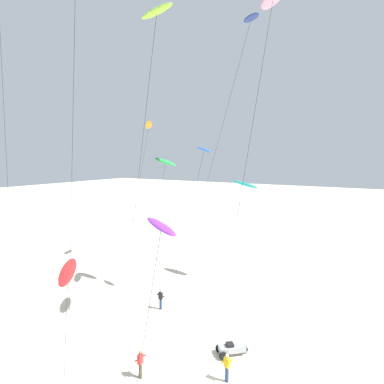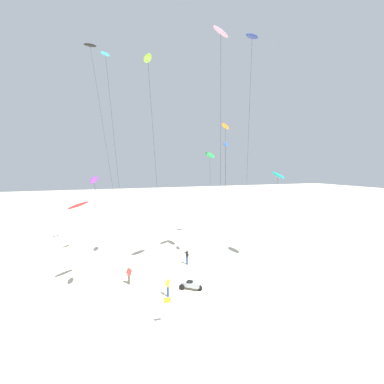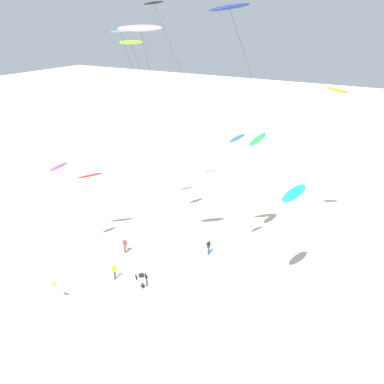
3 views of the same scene
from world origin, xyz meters
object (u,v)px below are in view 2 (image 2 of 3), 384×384
kite_black (91,52)px  kite_orange (225,128)px  kite_flyer_nearest (129,275)px  beach_buggy (191,285)px  kite_pink (221,34)px  kite_cyan (106,64)px  kite_blue (226,147)px  kite_purple (94,182)px  kite_navy (252,39)px  kite_green (210,156)px  kite_flyer_furthest (187,257)px  kite_teal (278,175)px  kite_flyer_middle (168,286)px  marker_flag (165,306)px  kite_lime (148,61)px  kite_red (78,206)px

kite_black → kite_orange: (18.50, 3.28, -7.27)m
kite_flyer_nearest → beach_buggy: (4.75, -3.58, -0.46)m
kite_pink → kite_orange: kite_pink is taller
kite_orange → beach_buggy: size_ratio=8.67×
kite_pink → kite_cyan: (-8.09, 8.06, -1.32)m
kite_blue → beach_buggy: kite_blue is taller
kite_purple → kite_navy: bearing=9.6°
kite_blue → kite_green: 4.26m
kite_navy → kite_flyer_furthest: 23.69m
kite_teal → kite_flyer_nearest: kite_teal is taller
kite_flyer_nearest → kite_flyer_middle: bearing=-62.6°
kite_green → marker_flag: bearing=-124.7°
kite_pink → kite_teal: 16.84m
kite_lime → kite_purple: 12.97m
kite_navy → kite_green: (-0.69, 7.91, -11.21)m
kite_navy → kite_cyan: 14.33m
kite_cyan → marker_flag: (1.38, -12.92, -19.32)m
kite_lime → kite_green: bearing=33.5°
kite_teal → marker_flag: size_ratio=5.04×
kite_flyer_nearest → kite_green: bearing=29.0°
kite_cyan → kite_pink: bearing=-44.9°
kite_purple → kite_flyer_furthest: bearing=36.8°
kite_navy → kite_flyer_nearest: (-12.13, 1.56, -22.53)m
kite_flyer_furthest → marker_flag: (-7.40, -14.05, 0.60)m
kite_navy → kite_cyan: size_ratio=1.10×
kite_black → kite_flyer_furthest: bearing=-28.7°
kite_navy → kite_cyan: bearing=161.0°
kite_flyer_middle → beach_buggy: (2.47, 0.83, -0.46)m
kite_lime → kite_purple: (-5.71, -4.39, -10.79)m
kite_black → beach_buggy: size_ratio=12.58×
kite_red → kite_flyer_nearest: size_ratio=4.78×
kite_red → kite_black: bearing=73.1°
kite_cyan → kite_purple: bearing=-108.6°
kite_teal → kite_flyer_middle: size_ratio=6.34×
kite_blue → kite_flyer_nearest: size_ratio=8.21×
kite_blue → kite_flyer_furthest: bearing=152.2°
kite_teal → kite_flyer_furthest: kite_teal is taller
kite_orange → kite_flyer_nearest: size_ratio=10.09×
kite_cyan → beach_buggy: size_ratio=11.23×
kite_red → kite_flyer_nearest: 8.01m
kite_lime → kite_purple: size_ratio=2.04×
kite_cyan → kite_flyer_nearest: kite_cyan is taller
kite_teal → kite_flyer_nearest: 19.37m
kite_blue → kite_red: (-15.68, -1.77, -5.49)m
kite_pink → kite_navy: 6.42m
kite_black → marker_flag: kite_black is taller
kite_blue → kite_black: bearing=151.6°
kite_cyan → kite_lime: kite_cyan is taller
kite_navy → kite_flyer_nearest: size_ratio=14.40×
kite_red → kite_cyan: bearing=39.5°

